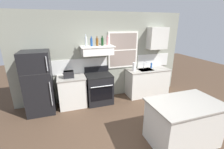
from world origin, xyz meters
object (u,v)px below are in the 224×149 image
object	(u,v)px
bottle_clear_tall	(86,41)
bottle_rose_pink	(107,41)
refrigerator	(39,83)
dish_soap_bottle	(151,65)
toaster	(69,74)
bottle_blue_liqueur	(91,42)
paper_towel_roll	(134,67)
bottle_amber_wine	(97,42)
kitchen_island	(183,122)
bottle_dark_green_wine	(102,41)
stove_range	(99,88)

from	to	relation	value
bottle_clear_tall	bottle_rose_pink	bearing A→B (deg)	8.37
refrigerator	dish_soap_bottle	world-z (taller)	refrigerator
bottle_clear_tall	toaster	bearing A→B (deg)	-173.59
bottle_blue_liqueur	paper_towel_roll	world-z (taller)	bottle_blue_liqueur
bottle_amber_wine	kitchen_island	xyz separation A→B (m)	(1.19, -2.32, -1.40)
refrigerator	bottle_blue_liqueur	xyz separation A→B (m)	(1.49, 0.13, 1.01)
toaster	bottle_rose_pink	distance (m)	1.48
refrigerator	toaster	xyz separation A→B (m)	(0.79, 0.02, 0.16)
bottle_clear_tall	bottle_dark_green_wine	world-z (taller)	bottle_clear_tall
refrigerator	toaster	size ratio (longest dim) A/B	5.74
bottle_clear_tall	bottle_amber_wine	world-z (taller)	bottle_clear_tall
toaster	bottle_blue_liqueur	bearing A→B (deg)	8.62
dish_soap_bottle	bottle_rose_pink	bearing A→B (deg)	179.36
toaster	bottle_amber_wine	distance (m)	1.22
toaster	stove_range	size ratio (longest dim) A/B	0.27
bottle_clear_tall	bottle_blue_liqueur	world-z (taller)	bottle_clear_tall
bottle_dark_green_wine	dish_soap_bottle	distance (m)	1.92
refrigerator	toaster	world-z (taller)	refrigerator
dish_soap_bottle	bottle_dark_green_wine	bearing A→B (deg)	-179.80
bottle_rose_pink	bottle_amber_wine	bearing A→B (deg)	-174.97
bottle_rose_pink	kitchen_island	world-z (taller)	bottle_rose_pink
stove_range	bottle_amber_wine	bearing A→B (deg)	85.66
bottle_blue_liqueur	bottle_amber_wine	world-z (taller)	bottle_blue_liqueur
toaster	paper_towel_roll	world-z (taller)	paper_towel_roll
dish_soap_bottle	kitchen_island	world-z (taller)	dish_soap_bottle
paper_towel_roll	kitchen_island	xyz separation A→B (m)	(0.02, -2.23, -0.59)
toaster	bottle_clear_tall	world-z (taller)	bottle_clear_tall
stove_range	bottle_blue_liqueur	bearing A→B (deg)	146.36
dish_soap_bottle	kitchen_island	size ratio (longest dim) A/B	0.13
refrigerator	paper_towel_roll	distance (m)	2.84
refrigerator	kitchen_island	bearing A→B (deg)	-37.21
bottle_dark_green_wine	dish_soap_bottle	world-z (taller)	bottle_dark_green_wine
bottle_blue_liqueur	bottle_rose_pink	size ratio (longest dim) A/B	0.93
bottle_blue_liqueur	refrigerator	bearing A→B (deg)	-175.10
bottle_rose_pink	kitchen_island	distance (m)	2.87
dish_soap_bottle	refrigerator	bearing A→B (deg)	-177.40
bottle_dark_green_wine	paper_towel_roll	xyz separation A→B (m)	(1.02, -0.09, -0.82)
dish_soap_bottle	stove_range	bearing A→B (deg)	-175.82
refrigerator	bottle_dark_green_wine	size ratio (longest dim) A/B	6.07
stove_range	kitchen_island	bearing A→B (deg)	-61.19
stove_range	bottle_blue_liqueur	distance (m)	1.41
bottle_rose_pink	paper_towel_roll	world-z (taller)	bottle_rose_pink
kitchen_island	bottle_blue_liqueur	bearing A→B (deg)	120.69
refrigerator	stove_range	xyz separation A→B (m)	(1.65, 0.02, -0.39)
bottle_dark_green_wine	stove_range	bearing A→B (deg)	-141.52
refrigerator	bottle_dark_green_wine	distance (m)	2.08
bottle_clear_tall	bottle_blue_liqueur	xyz separation A→B (m)	(0.16, 0.05, -0.03)
toaster	stove_range	xyz separation A→B (m)	(0.86, 0.00, -0.54)
bottle_dark_green_wine	bottle_rose_pink	bearing A→B (deg)	8.06
stove_range	bottle_blue_liqueur	world-z (taller)	bottle_blue_liqueur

